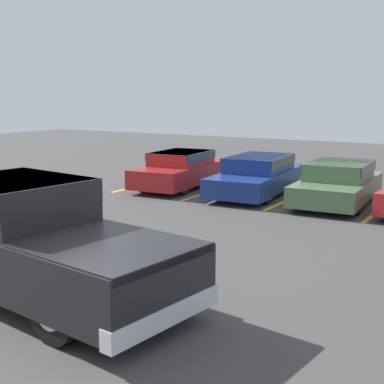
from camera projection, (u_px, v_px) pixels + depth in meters
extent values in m
plane|color=#423F3F|center=(53.00, 284.00, 9.04)|extent=(60.00, 60.00, 0.00)
cube|color=yellow|center=(150.00, 183.00, 19.31)|extent=(0.12, 4.26, 0.01)
cube|color=yellow|center=(215.00, 190.00, 17.92)|extent=(0.12, 4.26, 0.01)
cube|color=yellow|center=(292.00, 198.00, 16.52)|extent=(0.12, 4.26, 0.01)
cube|color=yellow|center=(382.00, 208.00, 15.13)|extent=(0.12, 4.26, 0.01)
cube|color=black|center=(28.00, 250.00, 8.54)|extent=(6.18, 2.70, 0.86)
cube|color=black|center=(14.00, 200.00, 8.58)|extent=(2.36, 2.08, 0.70)
cube|color=#2D3842|center=(14.00, 191.00, 8.56)|extent=(2.33, 2.13, 0.38)
cube|color=black|center=(108.00, 248.00, 7.31)|extent=(2.43, 2.16, 0.13)
cube|color=silver|center=(164.00, 315.00, 6.81)|extent=(0.45, 2.03, 0.28)
cylinder|color=black|center=(145.00, 275.00, 8.11)|extent=(0.96, 0.43, 0.93)
cylinder|color=#ADADB2|center=(145.00, 275.00, 8.11)|extent=(0.55, 0.39, 0.51)
cylinder|color=black|center=(57.00, 308.00, 6.86)|extent=(0.96, 0.43, 0.93)
cylinder|color=#ADADB2|center=(57.00, 308.00, 6.86)|extent=(0.55, 0.39, 0.51)
cylinder|color=black|center=(10.00, 236.00, 10.31)|extent=(0.96, 0.43, 0.93)
cylinder|color=#ADADB2|center=(10.00, 236.00, 10.31)|extent=(0.55, 0.39, 0.51)
cube|color=maroon|center=(180.00, 173.00, 18.41)|extent=(2.10, 4.37, 0.63)
cube|color=maroon|center=(181.00, 158.00, 18.39)|extent=(1.72, 2.33, 0.44)
cube|color=#2D3842|center=(181.00, 155.00, 18.37)|extent=(1.78, 2.29, 0.26)
cylinder|color=black|center=(183.00, 185.00, 17.04)|extent=(0.28, 0.65, 0.63)
cylinder|color=#ADADB2|center=(183.00, 185.00, 17.04)|extent=(0.27, 0.37, 0.35)
cylinder|color=black|center=(143.00, 182.00, 17.69)|extent=(0.28, 0.65, 0.63)
cylinder|color=#ADADB2|center=(143.00, 182.00, 17.69)|extent=(0.27, 0.37, 0.35)
cylinder|color=black|center=(214.00, 175.00, 19.20)|extent=(0.28, 0.65, 0.63)
cylinder|color=#ADADB2|center=(214.00, 175.00, 19.20)|extent=(0.27, 0.37, 0.35)
cylinder|color=black|center=(178.00, 172.00, 19.85)|extent=(0.28, 0.65, 0.63)
cylinder|color=#ADADB2|center=(178.00, 172.00, 19.85)|extent=(0.27, 0.37, 0.35)
cube|color=navy|center=(258.00, 180.00, 17.18)|extent=(2.20, 4.89, 0.58)
cube|color=navy|center=(259.00, 163.00, 17.17)|extent=(1.80, 2.60, 0.48)
cube|color=#2D3842|center=(259.00, 160.00, 17.15)|extent=(1.86, 2.55, 0.29)
cylinder|color=black|center=(267.00, 194.00, 15.65)|extent=(0.27, 0.63, 0.61)
cylinder|color=#ADADB2|center=(267.00, 194.00, 15.65)|extent=(0.26, 0.36, 0.34)
cylinder|color=black|center=(218.00, 189.00, 16.34)|extent=(0.27, 0.63, 0.61)
cylinder|color=#ADADB2|center=(218.00, 189.00, 16.34)|extent=(0.26, 0.36, 0.34)
cylinder|color=black|center=(293.00, 180.00, 18.07)|extent=(0.27, 0.63, 0.61)
cylinder|color=#ADADB2|center=(293.00, 180.00, 18.07)|extent=(0.26, 0.36, 0.34)
cylinder|color=black|center=(250.00, 177.00, 18.77)|extent=(0.27, 0.63, 0.61)
cylinder|color=#ADADB2|center=(250.00, 177.00, 18.77)|extent=(0.26, 0.36, 0.34)
cube|color=#4C6B47|center=(337.00, 188.00, 15.67)|extent=(2.10, 4.40, 0.56)
cube|color=#4C6B47|center=(339.00, 170.00, 15.65)|extent=(1.76, 2.33, 0.49)
cube|color=#2D3842|center=(339.00, 167.00, 15.63)|extent=(1.83, 2.29, 0.30)
cylinder|color=black|center=(356.00, 203.00, 14.24)|extent=(0.26, 0.65, 0.63)
cylinder|color=#ADADB2|center=(356.00, 203.00, 14.24)|extent=(0.25, 0.36, 0.35)
cylinder|color=black|center=(298.00, 198.00, 14.98)|extent=(0.26, 0.65, 0.63)
cylinder|color=#ADADB2|center=(298.00, 198.00, 14.98)|extent=(0.25, 0.36, 0.35)
cylinder|color=black|center=(373.00, 189.00, 16.40)|extent=(0.26, 0.65, 0.63)
cylinder|color=#ADADB2|center=(373.00, 189.00, 16.40)|extent=(0.25, 0.36, 0.35)
cylinder|color=black|center=(321.00, 185.00, 17.14)|extent=(0.26, 0.65, 0.63)
cylinder|color=#ADADB2|center=(321.00, 185.00, 17.14)|extent=(0.25, 0.36, 0.35)
cube|color=#B7B2A8|center=(327.00, 185.00, 18.48)|extent=(1.88, 0.20, 0.14)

